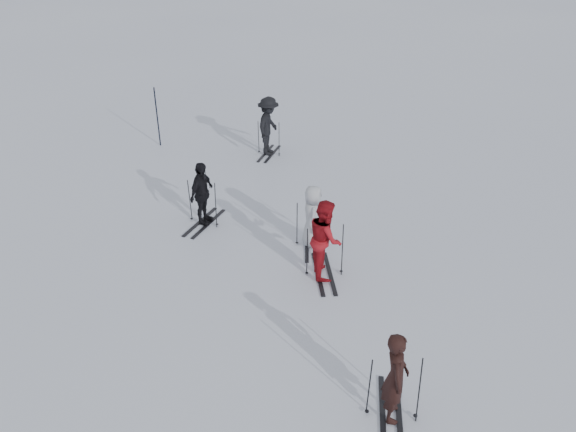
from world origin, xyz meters
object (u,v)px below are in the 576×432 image
object	(u,v)px
piste_marker	(157,117)
skier_uphill_far	(269,127)
skier_grey	(313,217)
skier_near_dark	(395,378)
skier_uphill_left	(202,194)
skier_red	(325,239)

from	to	relation	value
piste_marker	skier_uphill_far	bearing A→B (deg)	-10.51
piste_marker	skier_grey	bearing A→B (deg)	-51.18
skier_near_dark	skier_grey	size ratio (longest dim) A/B	1.07
skier_uphill_far	piste_marker	world-z (taller)	piste_marker
skier_uphill_left	piste_marker	bearing A→B (deg)	44.99
skier_grey	skier_uphill_left	bearing A→B (deg)	70.68
skier_grey	skier_uphill_left	world-z (taller)	skier_uphill_left
skier_red	skier_grey	distance (m)	1.33
skier_grey	piste_marker	bearing A→B (deg)	39.12
skier_red	skier_near_dark	bearing A→B (deg)	-172.84
skier_near_dark	skier_uphill_far	world-z (taller)	skier_uphill_far
skier_red	skier_uphill_far	xyz separation A→B (m)	(-1.69, 7.29, 0.05)
skier_near_dark	skier_uphill_left	xyz separation A→B (m)	(-4.19, 6.53, 0.01)
skier_uphill_left	skier_near_dark	bearing A→B (deg)	-125.88
skier_red	piste_marker	size ratio (longest dim) A/B	0.90
skier_near_dark	skier_red	xyz separation A→B (m)	(-1.00, 4.18, 0.09)
skier_red	piste_marker	bearing A→B (deg)	28.94
skier_grey	skier_uphill_far	xyz separation A→B (m)	(-1.43, 5.99, 0.19)
skier_grey	skier_uphill_far	world-z (taller)	skier_uphill_far
skier_uphill_far	skier_red	bearing A→B (deg)	-151.26
skier_grey	skier_uphill_left	distance (m)	3.11
skier_near_dark	skier_grey	xyz separation A→B (m)	(-1.26, 5.48, -0.05)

